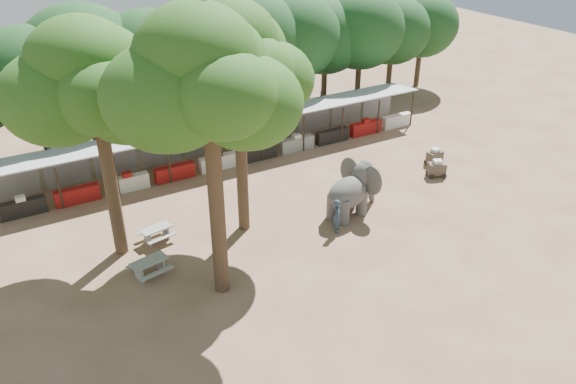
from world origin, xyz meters
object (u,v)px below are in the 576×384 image
elephant (353,190)px  cart_back (435,156)px  yard_tree_back (233,62)px  handler (337,216)px  picnic_table_far (156,232)px  picnic_table_near (150,266)px  cart_front (437,168)px  yard_tree_center (202,82)px  yard_tree_left (90,84)px

elephant → cart_back: bearing=1.9°
yard_tree_back → elephant: size_ratio=3.02×
handler → picnic_table_far: (-8.15, 3.66, -0.42)m
handler → picnic_table_near: size_ratio=0.95×
yard_tree_back → cart_front: bearing=-3.1°
cart_front → yard_tree_back: bearing=-159.3°
picnic_table_near → cart_front: cart_front is taller
picnic_table_far → yard_tree_center: bearing=-87.6°
picnic_table_far → picnic_table_near: bearing=-124.7°
yard_tree_left → elephant: size_ratio=2.93×
picnic_table_near → cart_back: bearing=-5.1°
yard_tree_left → yard_tree_back: 6.09m
picnic_table_far → elephant: bearing=-25.1°
elephant → cart_back: (8.00, 2.36, -0.88)m
elephant → cart_front: elephant is taller
yard_tree_back → yard_tree_left: bearing=170.5°
cart_back → picnic_table_near: bearing=-176.9°
elephant → handler: size_ratio=2.08×
handler → cart_front: bearing=-43.9°
yard_tree_center → yard_tree_left: bearing=121.0°
yard_tree_left → cart_back: yard_tree_left is taller
handler → picnic_table_near: 9.37m
handler → cart_back: bearing=-38.1°
cart_back → yard_tree_center: bearing=-168.5°
yard_tree_back → picnic_table_near: size_ratio=5.98×
picnic_table_near → cart_front: 17.98m
yard_tree_center → yard_tree_back: 5.04m
yard_tree_back → elephant: 9.34m
yard_tree_center → picnic_table_far: size_ratio=7.08×
elephant → cart_back: size_ratio=3.34×
picnic_table_far → cart_back: cart_back is taller
elephant → picnic_table_far: 10.25m
yard_tree_left → picnic_table_far: size_ratio=6.48×
yard_tree_center → yard_tree_back: (3.00, 4.00, -0.67)m
picnic_table_far → cart_front: size_ratio=1.31×
yard_tree_back → cart_back: yard_tree_back is taller
cart_front → cart_back: 1.73m
cart_back → picnic_table_far: bearing=175.4°
picnic_table_near → yard_tree_left: bearing=92.7°
yard_tree_center → elephant: bearing=14.7°
cart_back → yard_tree_left: bearing=175.0°
yard_tree_center → cart_front: bearing=11.9°
yard_tree_center → cart_back: (16.77, 4.66, -8.69)m
yard_tree_back → cart_front: yard_tree_back is taller
elephant → cart_back: 8.39m
yard_tree_left → handler: bearing=-20.8°
yard_tree_center → cart_back: yard_tree_center is taller
yard_tree_left → yard_tree_back: yard_tree_back is taller
yard_tree_center → elephant: (8.77, 2.30, -7.81)m
elephant → yard_tree_back: bearing=149.0°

